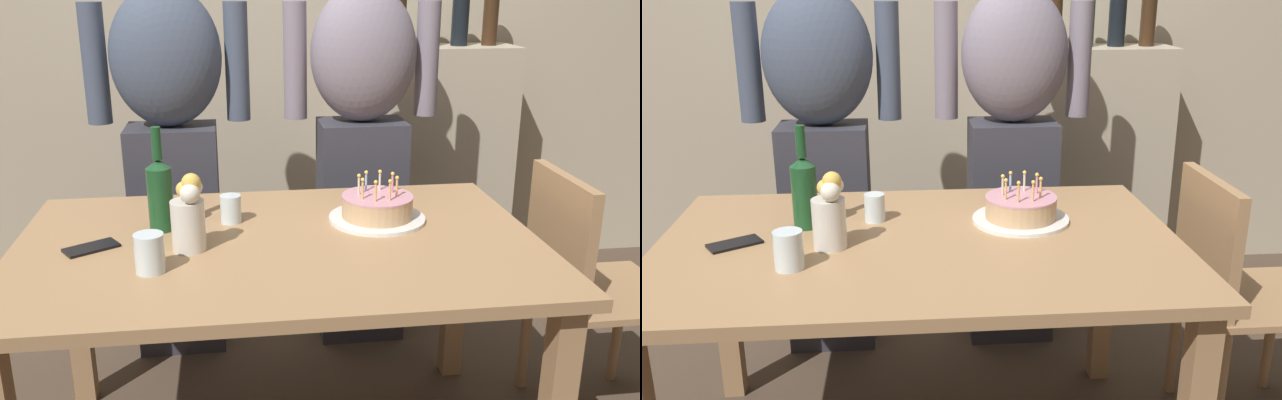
{
  "view_description": "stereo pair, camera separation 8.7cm",
  "coord_description": "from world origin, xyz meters",
  "views": [
    {
      "loc": [
        -0.12,
        -1.82,
        1.46
      ],
      "look_at": [
        0.13,
        0.05,
        0.84
      ],
      "focal_mm": 38.27,
      "sensor_mm": 36.0,
      "label": 1
    },
    {
      "loc": [
        -0.04,
        -1.83,
        1.46
      ],
      "look_at": [
        0.13,
        0.05,
        0.84
      ],
      "focal_mm": 38.27,
      "sensor_mm": 36.0,
      "label": 2
    }
  ],
  "objects": [
    {
      "name": "dining_chair",
      "position": [
        1.01,
        0.1,
        0.52
      ],
      "size": [
        0.42,
        0.42,
        0.87
      ],
      "rotation": [
        0.0,
        0.0,
        1.57
      ],
      "color": "#A37A51",
      "rests_on": "ground_plane"
    },
    {
      "name": "person_man_bearded",
      "position": [
        -0.35,
        0.78,
        0.87
      ],
      "size": [
        0.61,
        0.27,
        1.66
      ],
      "rotation": [
        0.0,
        0.0,
        3.14
      ],
      "color": "#33333D",
      "rests_on": "ground_plane"
    },
    {
      "name": "dining_table",
      "position": [
        0.0,
        0.0,
        0.64
      ],
      "size": [
        1.5,
        0.96,
        0.74
      ],
      "color": "#A37A51",
      "rests_on": "ground_plane"
    },
    {
      "name": "water_glass_far",
      "position": [
        -0.34,
        -0.17,
        0.79
      ],
      "size": [
        0.08,
        0.08,
        0.1
      ],
      "primitive_type": "cylinder",
      "color": "silver",
      "rests_on": "dining_table"
    },
    {
      "name": "person_woman_cardigan",
      "position": [
        0.39,
        0.78,
        0.87
      ],
      "size": [
        0.61,
        0.27,
        1.66
      ],
      "rotation": [
        0.0,
        0.0,
        3.14
      ],
      "color": "#33333D",
      "rests_on": "ground_plane"
    },
    {
      "name": "back_wall",
      "position": [
        0.0,
        1.55,
        1.3
      ],
      "size": [
        5.2,
        0.1,
        2.6
      ],
      "primitive_type": "cube",
      "color": "tan",
      "rests_on": "ground_plane"
    },
    {
      "name": "water_glass_near",
      "position": [
        -0.13,
        0.17,
        0.78
      ],
      "size": [
        0.06,
        0.06,
        0.09
      ],
      "primitive_type": "cylinder",
      "color": "silver",
      "rests_on": "dining_table"
    },
    {
      "name": "cell_phone",
      "position": [
        -0.52,
        0.01,
        0.74
      ],
      "size": [
        0.16,
        0.14,
        0.01
      ],
      "primitive_type": "cube",
      "rotation": [
        0.0,
        0.0,
        0.56
      ],
      "color": "black",
      "rests_on": "dining_table"
    },
    {
      "name": "wine_bottle",
      "position": [
        -0.34,
        0.14,
        0.86
      ],
      "size": [
        0.07,
        0.07,
        0.31
      ],
      "color": "#194723",
      "rests_on": "dining_table"
    },
    {
      "name": "flower_vase",
      "position": [
        -0.25,
        -0.04,
        0.84
      ],
      "size": [
        0.09,
        0.1,
        0.22
      ],
      "color": "silver",
      "rests_on": "dining_table"
    },
    {
      "name": "shelf_cabinet",
      "position": [
        0.88,
        1.33,
        0.59
      ],
      "size": [
        0.69,
        0.3,
        1.45
      ],
      "color": "tan",
      "rests_on": "ground_plane"
    },
    {
      "name": "birthday_cake",
      "position": [
        0.32,
        0.13,
        0.78
      ],
      "size": [
        0.3,
        0.3,
        0.15
      ],
      "color": "white",
      "rests_on": "dining_table"
    }
  ]
}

